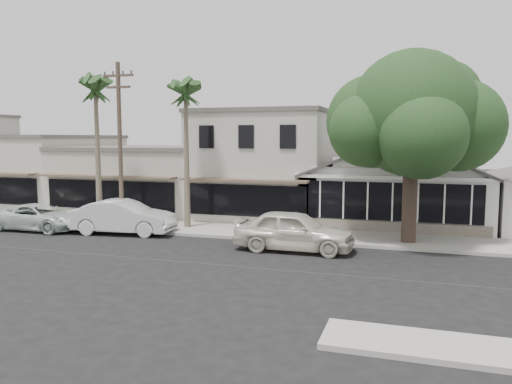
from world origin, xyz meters
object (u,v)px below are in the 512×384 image
(car_0, at_px, (294,231))
(car_2, at_px, (39,217))
(shade_tree, at_px, (411,118))
(car_1, at_px, (123,217))
(utility_pole, at_px, (120,143))

(car_0, relative_size, car_2, 1.04)
(shade_tree, bearing_deg, car_2, -172.70)
(car_1, relative_size, car_2, 1.05)
(car_1, bearing_deg, shade_tree, -89.20)
(car_0, xyz_separation_m, shade_tree, (4.80, 3.10, 5.06))
(car_0, bearing_deg, utility_pole, 79.62)
(utility_pole, xyz_separation_m, car_1, (0.52, -0.69, -3.89))
(car_2, height_order, shade_tree, shade_tree)
(utility_pole, distance_m, shade_tree, 14.90)
(car_1, bearing_deg, utility_pole, 29.80)
(car_1, bearing_deg, car_2, 88.15)
(car_1, relative_size, shade_tree, 0.60)
(utility_pole, bearing_deg, shade_tree, 5.07)
(car_0, bearing_deg, shade_tree, -57.41)
(car_1, height_order, shade_tree, shade_tree)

